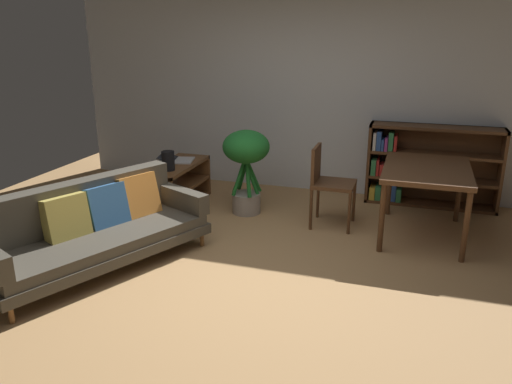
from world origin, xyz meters
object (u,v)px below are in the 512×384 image
fabric_couch (93,227)px  desk_speaker (168,161)px  bookshelf (422,166)px  dining_chair_near (327,180)px  open_laptop (178,159)px  dining_table (426,175)px  media_console (176,185)px  potted_floor_plant (246,158)px

fabric_couch → desk_speaker: (0.03, 1.47, 0.28)m
fabric_couch → bookshelf: bookshelf is taller
dining_chair_near → bookshelf: (1.00, 1.11, -0.04)m
open_laptop → dining_table: (2.99, -0.24, 0.13)m
fabric_couch → open_laptop: fabric_couch is taller
media_console → dining_chair_near: size_ratio=1.23×
media_console → desk_speaker: bearing=-79.9°
fabric_couch → dining_table: 3.39m
potted_floor_plant → bookshelf: bearing=27.0°
media_console → desk_speaker: 0.47m
desk_speaker → bookshelf: (2.87, 1.30, -0.16)m
potted_floor_plant → bookshelf: 2.24m
potted_floor_plant → dining_table: bearing=-2.6°
dining_chair_near → media_console: bearing=177.8°
open_laptop → dining_chair_near: 1.97m
dining_table → dining_chair_near: dining_chair_near is taller
fabric_couch → open_laptop: 1.92m
fabric_couch → desk_speaker: 1.50m
fabric_couch → media_console: size_ratio=2.00×
open_laptop → desk_speaker: size_ratio=2.14×
dining_table → desk_speaker: bearing=-176.1°
desk_speaker → potted_floor_plant: potted_floor_plant is taller
dining_table → dining_chair_near: (-1.04, -0.00, -0.15)m
dining_table → media_console: bearing=178.6°
potted_floor_plant → dining_chair_near: size_ratio=1.12×
potted_floor_plant → desk_speaker: bearing=-161.8°
fabric_couch → potted_floor_plant: potted_floor_plant is taller
fabric_couch → dining_chair_near: 2.53m
potted_floor_plant → bookshelf: size_ratio=0.64×
fabric_couch → potted_floor_plant: bearing=62.7°
open_laptop → desk_speaker: 0.45m
open_laptop → desk_speaker: (0.09, -0.44, 0.10)m
media_console → dining_chair_near: bearing=-2.2°
bookshelf → media_console: bearing=-160.4°
dining_table → potted_floor_plant: bearing=177.4°
fabric_couch → bookshelf: size_ratio=1.41×
open_laptop → bookshelf: (2.96, 0.87, -0.07)m
media_console → bookshelf: (2.91, 1.04, 0.22)m
fabric_couch → potted_floor_plant: size_ratio=2.21×
fabric_couch → desk_speaker: fabric_couch is taller
open_laptop → desk_speaker: bearing=-78.4°
media_console → open_laptop: size_ratio=2.27×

